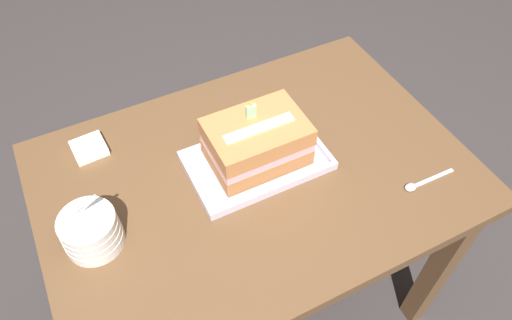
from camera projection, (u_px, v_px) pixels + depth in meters
ground_plane at (255, 295)px, 1.76m from camera, size 8.00×8.00×0.00m
dining_table at (255, 198)px, 1.29m from camera, size 1.07×0.74×0.73m
foil_tray at (257, 161)px, 1.21m from camera, size 0.35×0.22×0.02m
birthday_cake at (257, 142)px, 1.16m from camera, size 0.23×0.16×0.16m
bowl_stack at (91, 231)px, 1.04m from camera, size 0.13×0.13×0.15m
serving_spoon_near_tray at (418, 184)px, 1.17m from camera, size 0.15×0.02×0.01m
napkin_pile at (89, 148)px, 1.24m from camera, size 0.09×0.09×0.02m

